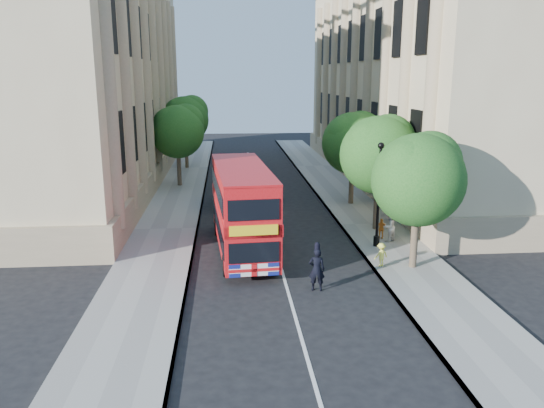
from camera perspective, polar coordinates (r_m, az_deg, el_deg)
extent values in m
plane|color=black|center=(20.50, 2.04, -10.44)|extent=(120.00, 120.00, 0.00)
cube|color=gray|center=(30.82, 10.47, -2.19)|extent=(3.50, 80.00, 0.12)
cube|color=gray|center=(29.95, -11.30, -2.70)|extent=(3.50, 80.00, 0.12)
cube|color=tan|center=(45.51, 16.34, 13.95)|extent=(12.00, 38.00, 18.00)
cube|color=tan|center=(44.09, -20.60, 13.67)|extent=(12.00, 38.00, 18.00)
cylinder|color=#473828|center=(24.06, 15.06, -3.58)|extent=(0.32, 0.32, 2.86)
sphere|color=#1B501A|center=(23.44, 15.45, 2.50)|extent=(4.00, 4.00, 4.00)
sphere|color=#1B501A|center=(23.91, 16.58, 4.23)|extent=(2.80, 2.80, 2.80)
sphere|color=#1B501A|center=(22.91, 14.62, 3.63)|extent=(2.60, 2.60, 2.60)
cylinder|color=#473828|center=(29.55, 11.18, -0.04)|extent=(0.32, 0.32, 2.99)
sphere|color=#1B501A|center=(29.03, 11.43, 5.18)|extent=(4.20, 4.20, 4.20)
sphere|color=#1B501A|center=(29.49, 12.41, 6.60)|extent=(2.94, 2.94, 2.94)
sphere|color=#1B501A|center=(28.54, 10.68, 6.18)|extent=(2.73, 2.73, 2.73)
cylinder|color=#473828|center=(35.22, 8.53, 2.20)|extent=(0.32, 0.32, 2.90)
sphere|color=#1B501A|center=(34.79, 8.68, 6.47)|extent=(4.00, 4.00, 4.00)
sphere|color=#1B501A|center=(35.25, 9.53, 7.61)|extent=(2.80, 2.80, 2.80)
sphere|color=#1B501A|center=(34.33, 8.01, 7.28)|extent=(2.60, 2.60, 2.60)
cylinder|color=#473828|center=(41.31, -9.97, 3.90)|extent=(0.32, 0.32, 2.99)
sphere|color=#1B501A|center=(40.94, -10.12, 7.65)|extent=(4.00, 4.00, 4.00)
sphere|color=#1B501A|center=(41.23, -9.27, 8.68)|extent=(2.80, 2.80, 2.80)
sphere|color=#1B501A|center=(40.64, -10.90, 8.35)|extent=(2.60, 2.60, 2.60)
cylinder|color=#473828|center=(49.18, -9.19, 5.59)|extent=(0.32, 0.32, 3.17)
sphere|color=#1B501A|center=(48.86, -9.32, 8.93)|extent=(4.20, 4.20, 4.20)
sphere|color=#1B501A|center=(49.17, -8.61, 9.83)|extent=(2.94, 2.94, 2.94)
sphere|color=#1B501A|center=(48.56, -9.96, 9.56)|extent=(2.73, 2.73, 2.73)
cylinder|color=black|center=(26.85, 11.17, -3.93)|extent=(0.30, 0.30, 0.50)
cylinder|color=black|center=(26.27, 11.39, 0.76)|extent=(0.14, 0.14, 5.00)
sphere|color=black|center=(25.83, 11.66, 6.17)|extent=(0.32, 0.32, 0.32)
cube|color=#B50C10|center=(25.38, -3.23, -0.28)|extent=(2.98, 9.01, 3.68)
cube|color=black|center=(25.58, -3.21, -2.05)|extent=(3.00, 8.46, 0.84)
cube|color=black|center=(25.16, -3.26, 1.84)|extent=(3.00, 8.46, 0.84)
cube|color=yellow|center=(21.10, -1.98, -2.84)|extent=(1.96, 0.22, 0.42)
cylinder|color=black|center=(22.84, -4.99, -6.63)|extent=(0.33, 0.95, 0.93)
cylinder|color=black|center=(23.07, 0.27, -6.37)|extent=(0.33, 0.95, 0.93)
cylinder|color=black|center=(28.59, -5.90, -2.44)|extent=(0.33, 0.95, 0.93)
cylinder|color=black|center=(28.78, -1.70, -2.27)|extent=(0.33, 0.95, 0.93)
cube|color=black|center=(33.64, -4.13, 1.43)|extent=(1.99, 1.82, 1.95)
cube|color=black|center=(32.82, -4.24, 1.53)|extent=(1.67, 0.25, 0.65)
cube|color=black|center=(35.59, -3.90, 2.42)|extent=(2.11, 3.12, 2.32)
cube|color=black|center=(35.29, -3.93, 0.47)|extent=(2.05, 4.58, 0.23)
cylinder|color=black|center=(33.82, -5.53, -0.06)|extent=(0.27, 0.76, 0.74)
cylinder|color=black|center=(33.70, -2.70, -0.06)|extent=(0.27, 0.76, 0.74)
cylinder|color=black|center=(36.78, -5.07, 1.07)|extent=(0.27, 0.76, 0.74)
cylinder|color=black|center=(36.67, -2.47, 1.07)|extent=(0.27, 0.76, 0.74)
imported|color=black|center=(21.24, 4.84, -7.04)|extent=(0.70, 0.52, 1.76)
imported|color=silver|center=(27.56, 12.48, -2.39)|extent=(0.96, 0.92, 1.56)
imported|color=orange|center=(27.99, 11.69, -2.61)|extent=(0.66, 0.34, 1.07)
imported|color=#F8F254|center=(24.03, 11.65, -5.36)|extent=(0.79, 0.63, 1.07)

